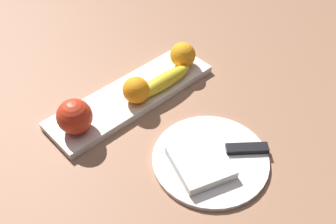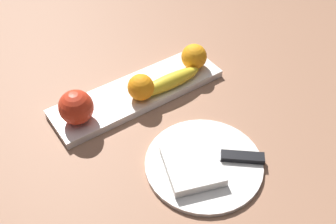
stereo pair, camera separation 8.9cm
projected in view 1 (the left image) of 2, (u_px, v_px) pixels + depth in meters
ground_plane at (128, 101)px, 0.99m from camera, size 2.40×2.40×0.00m
fruit_tray at (131, 95)px, 0.99m from camera, size 0.43×0.12×0.02m
apple at (74, 116)px, 0.87m from camera, size 0.08×0.08×0.08m
banana at (163, 82)px, 0.98m from camera, size 0.17×0.04×0.04m
orange_near_apple at (183, 55)px, 1.03m from camera, size 0.07×0.07×0.07m
orange_near_banana at (136, 90)px, 0.94m from camera, size 0.06×0.06×0.06m
dinner_plate at (210, 159)px, 0.85m from camera, size 0.25×0.25×0.01m
folded_napkin at (201, 162)px, 0.83m from camera, size 0.14×0.15×0.02m
knife at (240, 149)px, 0.86m from camera, size 0.15×0.13×0.01m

